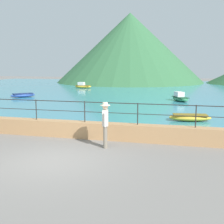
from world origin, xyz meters
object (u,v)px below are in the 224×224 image
at_px(boat_0, 83,86).
at_px(boat_1, 180,98).
at_px(person_walking, 105,123).
at_px(boat_2, 23,95).
at_px(boat_3, 190,117).

height_order(boat_0, boat_1, same).
distance_m(person_walking, boat_2, 18.83).
bearing_deg(boat_2, person_walking, -49.79).
relative_size(boat_1, boat_2, 1.07).
relative_size(boat_0, boat_2, 1.04).
bearing_deg(person_walking, boat_0, 111.70).
bearing_deg(boat_0, boat_3, -55.85).
distance_m(boat_0, boat_3, 24.04).
distance_m(person_walking, boat_3, 6.86).
distance_m(person_walking, boat_0, 27.93).
xyz_separation_m(boat_2, boat_3, (15.32, -8.33, 0.00)).
relative_size(person_walking, boat_1, 0.71).
height_order(person_walking, boat_2, person_walking).
bearing_deg(boat_2, boat_0, 81.05).
distance_m(boat_2, boat_3, 17.43).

